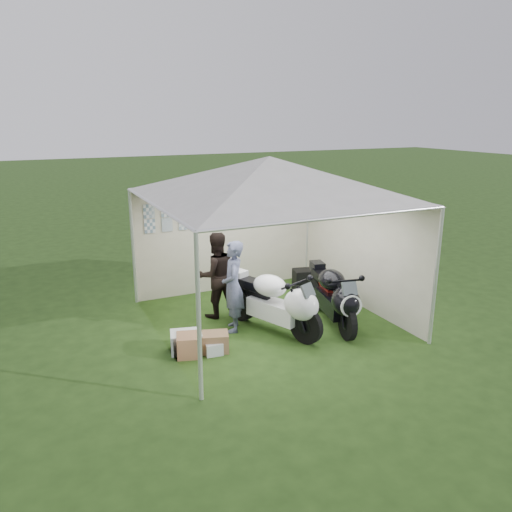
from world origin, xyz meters
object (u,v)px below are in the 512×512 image
object	(u,v)px
motorcycle_black	(334,295)
crate_3	(214,342)
canopy_tent	(269,181)
paddock_stand	(316,299)
equipment_box	(305,280)
crate_0	(186,342)
person_blue_jacket	(233,286)
motorcycle_white	(277,301)
person_dark_jacket	(216,275)
crate_1	(189,345)
crate_2	(214,348)

from	to	relation	value
motorcycle_black	crate_3	bearing A→B (deg)	-166.47
crate_3	canopy_tent	bearing A→B (deg)	29.63
paddock_stand	equipment_box	xyz separation A→B (m)	(0.27, 0.90, 0.09)
motorcycle_black	crate_3	distance (m)	2.36
canopy_tent	paddock_stand	bearing A→B (deg)	10.34
crate_0	crate_3	size ratio (longest dim) A/B	1.07
person_blue_jacket	crate_3	bearing A→B (deg)	-22.02
person_blue_jacket	crate_0	world-z (taller)	person_blue_jacket
canopy_tent	motorcycle_white	bearing A→B (deg)	-100.26
person_dark_jacket	crate_0	bearing A→B (deg)	50.39
motorcycle_black	person_dark_jacket	size ratio (longest dim) A/B	1.27
canopy_tent	motorcycle_white	distance (m)	2.07
motorcycle_black	crate_1	bearing A→B (deg)	-167.19
crate_2	canopy_tent	bearing A→B (deg)	31.97
crate_0	crate_2	distance (m)	0.46
canopy_tent	crate_3	distance (m)	2.87
motorcycle_white	equipment_box	size ratio (longest dim) A/B	4.27
paddock_stand	crate_0	world-z (taller)	crate_0
motorcycle_black	crate_1	world-z (taller)	motorcycle_black
motorcycle_white	motorcycle_black	distance (m)	1.09
paddock_stand	crate_2	xyz separation A→B (m)	(-2.57, -1.08, -0.05)
person_dark_jacket	crate_3	distance (m)	1.62
equipment_box	person_dark_jacket	bearing A→B (deg)	-166.94
person_dark_jacket	crate_3	bearing A→B (deg)	67.20
crate_0	motorcycle_black	bearing A→B (deg)	-2.62
motorcycle_white	crate_0	distance (m)	1.70
canopy_tent	crate_0	world-z (taller)	canopy_tent
person_blue_jacket	crate_3	xyz separation A→B (m)	(-0.61, -0.64, -0.65)
crate_0	motorcycle_white	bearing A→B (deg)	0.90
person_dark_jacket	crate_3	xyz separation A→B (m)	(-0.56, -1.36, -0.66)
crate_0	crate_1	size ratio (longest dim) A/B	1.28
paddock_stand	crate_1	distance (m)	3.08
person_blue_jacket	crate_2	distance (m)	1.22
motorcycle_white	person_blue_jacket	distance (m)	0.80
motorcycle_black	equipment_box	size ratio (longest dim) A/B	4.37
crate_0	crate_3	xyz separation A→B (m)	(0.41, -0.18, -0.01)
canopy_tent	crate_3	bearing A→B (deg)	-150.37
motorcycle_black	equipment_box	world-z (taller)	motorcycle_black
paddock_stand	person_blue_jacket	size ratio (longest dim) A/B	0.24
equipment_box	crate_1	world-z (taller)	equipment_box
motorcycle_black	equipment_box	bearing A→B (deg)	87.77
motorcycle_black	person_blue_jacket	distance (m)	1.82
person_dark_jacket	crate_0	xyz separation A→B (m)	(-0.97, -1.19, -0.65)
person_dark_jacket	crate_2	world-z (taller)	person_dark_jacket
motorcycle_white	person_dark_jacket	bearing A→B (deg)	98.00
person_blue_jacket	equipment_box	bearing A→B (deg)	141.15
canopy_tent	crate_1	xyz separation A→B (m)	(-1.75, -0.74, -2.40)
motorcycle_white	crate_2	size ratio (longest dim) A/B	7.46
motorcycle_white	crate_0	size ratio (longest dim) A/B	4.07
motorcycle_black	crate_1	distance (m)	2.75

